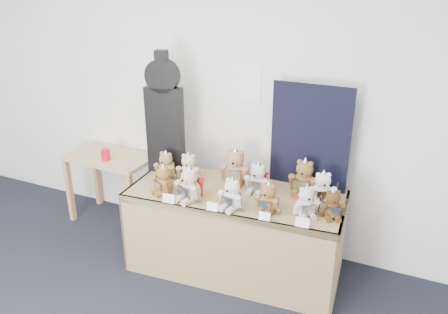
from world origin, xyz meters
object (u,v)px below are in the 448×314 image
at_px(side_table, 110,167).
at_px(teddy_front_left, 189,185).
at_px(teddy_back_end, 323,189).
at_px(teddy_back_far_left, 166,166).
at_px(teddy_front_end, 332,205).
at_px(teddy_front_far_right, 306,202).
at_px(teddy_back_left, 189,169).
at_px(teddy_front_far_left, 163,181).
at_px(display_table, 232,214).
at_px(teddy_front_right, 268,199).
at_px(teddy_front_centre, 232,195).
at_px(teddy_back_right, 304,178).
at_px(red_cup, 106,154).
at_px(guitar_case, 164,115).
at_px(teddy_back_centre_left, 235,168).
at_px(teddy_back_centre_right, 258,179).

height_order(side_table, teddy_front_left, teddy_front_left).
height_order(teddy_back_end, teddy_back_far_left, teddy_back_end).
height_order(side_table, teddy_front_end, teddy_front_end).
height_order(teddy_front_far_right, teddy_back_far_left, teddy_back_far_left).
bearing_deg(teddy_back_left, teddy_front_far_left, -119.01).
relative_size(display_table, teddy_back_end, 6.39).
distance_m(side_table, teddy_front_right, 1.82).
bearing_deg(teddy_front_centre, teddy_front_left, -167.05).
relative_size(teddy_front_left, teddy_back_end, 1.11).
bearing_deg(teddy_back_right, teddy_front_left, -146.92).
height_order(red_cup, teddy_front_end, teddy_front_end).
distance_m(teddy_front_left, teddy_front_centre, 0.35).
xyz_separation_m(teddy_front_far_right, teddy_front_end, (0.18, 0.05, -0.00)).
distance_m(teddy_back_left, teddy_back_end, 1.10).
distance_m(display_table, guitar_case, 1.01).
xyz_separation_m(teddy_front_far_left, teddy_front_centre, (0.59, -0.01, 0.00)).
relative_size(teddy_front_far_left, teddy_back_end, 0.94).
distance_m(side_table, teddy_back_centre_left, 1.38).
relative_size(teddy_front_far_left, teddy_back_centre_right, 0.95).
bearing_deg(teddy_back_far_left, teddy_front_left, -36.15).
height_order(teddy_front_end, teddy_back_right, teddy_back_right).
xyz_separation_m(side_table, teddy_front_centre, (1.51, -0.47, 0.24)).
bearing_deg(teddy_front_end, teddy_back_right, 110.32).
distance_m(teddy_front_end, teddy_back_centre_left, 0.88).
xyz_separation_m(display_table, teddy_front_far_right, (0.59, -0.05, 0.25)).
xyz_separation_m(teddy_front_centre, teddy_back_far_left, (-0.72, 0.26, -0.00)).
bearing_deg(red_cup, teddy_front_right, -10.23).
bearing_deg(display_table, teddy_back_right, 26.85).
height_order(teddy_back_centre_right, teddy_back_right, teddy_back_right).
xyz_separation_m(display_table, teddy_back_left, (-0.45, 0.11, 0.26)).
bearing_deg(teddy_back_centre_right, teddy_front_far_right, -21.33).
xyz_separation_m(side_table, teddy_back_end, (2.09, -0.10, 0.24)).
relative_size(red_cup, teddy_back_far_left, 0.41).
bearing_deg(teddy_front_right, teddy_back_centre_left, 145.56).
bearing_deg(teddy_back_centre_left, red_cup, 173.15).
xyz_separation_m(teddy_front_right, teddy_back_end, (0.32, 0.32, 0.01)).
distance_m(display_table, side_table, 1.47).
xyz_separation_m(guitar_case, teddy_front_centre, (0.79, -0.39, -0.41)).
bearing_deg(teddy_back_centre_left, teddy_back_centre_right, -28.70).
bearing_deg(side_table, teddy_front_end, -5.57).
height_order(teddy_front_right, teddy_back_left, teddy_back_left).
xyz_separation_m(guitar_case, teddy_front_left, (0.45, -0.40, -0.39)).
height_order(red_cup, teddy_front_right, teddy_front_right).
distance_m(teddy_back_left, teddy_back_right, 0.95).
height_order(guitar_case, teddy_front_end, guitar_case).
bearing_deg(teddy_front_left, teddy_front_far_left, -169.14).
distance_m(display_table, teddy_back_left, 0.53).
xyz_separation_m(teddy_front_far_left, teddy_back_far_left, (-0.13, 0.25, 0.00)).
distance_m(guitar_case, red_cup, 0.81).
bearing_deg(teddy_back_centre_right, side_table, 177.94).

